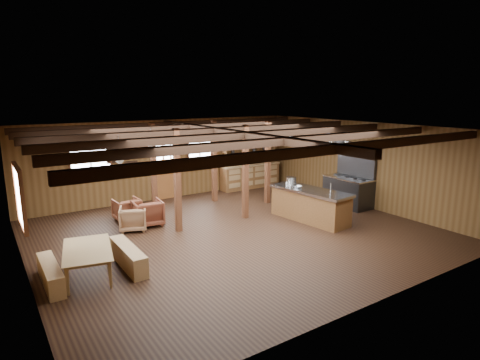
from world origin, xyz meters
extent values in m
cube|color=black|center=(0.00, 0.00, -0.01)|extent=(10.00, 9.00, 0.02)
cube|color=black|center=(0.00, 0.00, 2.81)|extent=(10.00, 9.00, 0.02)
cube|color=#513517|center=(-5.01, 0.00, 1.40)|extent=(0.02, 9.00, 2.80)
cube|color=#513517|center=(5.01, 0.00, 1.40)|extent=(0.02, 9.00, 2.80)
cube|color=#513517|center=(0.00, 4.51, 1.40)|extent=(10.00, 0.02, 2.80)
cube|color=#513517|center=(0.00, -4.51, 1.40)|extent=(10.00, 0.02, 2.80)
cube|color=black|center=(0.00, -3.50, 2.68)|extent=(9.80, 0.12, 0.18)
cube|color=black|center=(0.00, -2.00, 2.68)|extent=(9.80, 0.12, 0.18)
cube|color=black|center=(0.00, -0.50, 2.68)|extent=(9.80, 0.12, 0.18)
cube|color=black|center=(0.00, 1.00, 2.68)|extent=(9.80, 0.12, 0.18)
cube|color=black|center=(0.00, 2.50, 2.68)|extent=(9.80, 0.12, 0.18)
cube|color=black|center=(0.00, 3.80, 2.68)|extent=(9.80, 0.12, 0.18)
cube|color=black|center=(0.00, 0.00, 2.68)|extent=(0.18, 8.82, 0.18)
cube|color=#472514|center=(-1.20, 1.00, 1.40)|extent=(0.15, 0.15, 2.80)
cube|color=#472514|center=(-1.00, 3.20, 1.40)|extent=(0.15, 0.15, 2.80)
cube|color=#472514|center=(1.00, 1.00, 1.40)|extent=(0.15, 0.15, 2.80)
cube|color=#472514|center=(1.20, 3.20, 1.40)|extent=(0.15, 0.15, 2.80)
cube|color=#472514|center=(2.60, 2.00, 1.40)|extent=(0.15, 0.15, 2.80)
cube|color=brown|center=(0.00, 4.45, 0.55)|extent=(0.90, 0.06, 1.10)
cube|color=#472514|center=(-0.48, 4.45, 1.05)|extent=(0.06, 0.08, 2.10)
cube|color=#472514|center=(0.48, 4.45, 1.05)|extent=(0.06, 0.08, 2.10)
cube|color=#472514|center=(0.00, 4.45, 2.12)|extent=(1.02, 0.08, 0.06)
cube|color=white|center=(0.00, 4.45, 1.55)|extent=(0.84, 0.02, 0.90)
cube|color=white|center=(-2.60, 4.46, 1.60)|extent=(1.20, 0.02, 1.20)
cube|color=#472514|center=(-2.60, 4.46, 1.60)|extent=(1.32, 0.06, 1.32)
cube|color=white|center=(1.30, 4.46, 1.60)|extent=(0.90, 0.02, 1.20)
cube|color=#472514|center=(1.30, 4.46, 1.60)|extent=(1.02, 0.06, 1.32)
cube|color=white|center=(-4.96, 0.50, 1.60)|extent=(0.02, 1.20, 1.20)
cube|color=#472514|center=(-4.96, 0.50, 1.60)|extent=(0.14, 1.24, 1.32)
cube|color=silver|center=(-1.30, 4.46, 1.80)|extent=(0.50, 0.03, 0.40)
cube|color=black|center=(-1.30, 4.45, 1.80)|extent=(0.55, 0.02, 0.45)
cube|color=silver|center=(-1.90, 4.46, 1.70)|extent=(0.35, 0.03, 0.45)
cube|color=black|center=(-1.90, 4.45, 1.70)|extent=(0.40, 0.02, 0.50)
cube|color=silver|center=(-1.30, 4.46, 1.30)|extent=(0.40, 0.03, 0.30)
cube|color=black|center=(-1.30, 4.45, 1.30)|extent=(0.45, 0.02, 0.35)
cube|color=brown|center=(3.40, 4.20, 0.45)|extent=(2.50, 0.55, 0.90)
cube|color=#9B7846|center=(3.40, 4.18, 0.93)|extent=(2.55, 0.60, 0.06)
cube|color=brown|center=(3.40, 4.25, 1.40)|extent=(2.30, 0.35, 0.04)
cube|color=brown|center=(3.40, 4.25, 1.75)|extent=(2.30, 0.35, 0.04)
cube|color=brown|center=(3.40, 4.25, 2.10)|extent=(2.30, 0.35, 0.04)
cube|color=brown|center=(2.25, 4.25, 1.75)|extent=(0.04, 0.35, 1.40)
cube|color=brown|center=(4.55, 4.25, 1.75)|extent=(0.04, 0.35, 1.40)
cylinder|color=#303133|center=(-3.00, 0.00, 2.58)|extent=(0.02, 0.02, 0.45)
cone|color=silver|center=(-3.00, 0.00, 2.25)|extent=(0.36, 0.36, 0.22)
cylinder|color=#303133|center=(-1.50, 2.00, 2.58)|extent=(0.02, 0.02, 0.45)
cone|color=silver|center=(-1.50, 2.00, 2.25)|extent=(0.36, 0.36, 0.22)
cylinder|color=#303133|center=(3.04, 0.30, 2.55)|extent=(0.04, 3.00, 0.04)
cylinder|color=#303133|center=(3.07, -1.05, 2.47)|extent=(0.01, 0.01, 0.16)
cylinder|color=silver|center=(3.07, -1.05, 2.32)|extent=(0.20, 0.20, 0.14)
cylinder|color=#303133|center=(3.10, -0.75, 2.47)|extent=(0.01, 0.01, 0.16)
cylinder|color=#303133|center=(3.10, -0.75, 2.32)|extent=(0.27, 0.27, 0.14)
cylinder|color=#303133|center=(3.10, -0.45, 2.44)|extent=(0.01, 0.01, 0.21)
cylinder|color=silver|center=(3.10, -0.45, 2.27)|extent=(0.27, 0.27, 0.14)
cylinder|color=#303133|center=(2.99, -0.15, 2.42)|extent=(0.01, 0.01, 0.26)
cylinder|color=#303133|center=(2.99, -0.15, 2.22)|extent=(0.20, 0.20, 0.14)
cylinder|color=#303133|center=(3.00, 0.15, 2.47)|extent=(0.01, 0.01, 0.17)
cylinder|color=silver|center=(3.00, 0.15, 2.31)|extent=(0.21, 0.21, 0.14)
cylinder|color=#303133|center=(3.08, 0.45, 2.43)|extent=(0.01, 0.01, 0.23)
cylinder|color=#303133|center=(3.08, 0.45, 2.25)|extent=(0.22, 0.22, 0.14)
cylinder|color=#303133|center=(3.02, 0.75, 2.43)|extent=(0.01, 0.01, 0.25)
cylinder|color=silver|center=(3.02, 0.75, 2.23)|extent=(0.26, 0.26, 0.14)
cylinder|color=#303133|center=(3.06, 1.05, 2.44)|extent=(0.01, 0.01, 0.23)
cylinder|color=#303133|center=(3.06, 1.05, 2.25)|extent=(0.28, 0.28, 0.14)
cylinder|color=#303133|center=(3.06, 1.35, 2.47)|extent=(0.01, 0.01, 0.17)
cylinder|color=silver|center=(3.06, 1.35, 2.31)|extent=(0.18, 0.18, 0.14)
cylinder|color=#303133|center=(3.01, 1.65, 2.41)|extent=(0.01, 0.01, 0.28)
cylinder|color=#303133|center=(3.01, 1.65, 2.20)|extent=(0.25, 0.25, 0.14)
cube|color=brown|center=(2.45, -0.27, 0.43)|extent=(1.08, 2.48, 0.86)
cube|color=silver|center=(2.45, -0.27, 0.90)|extent=(1.17, 2.59, 0.08)
cylinder|color=#303133|center=(2.45, -0.87, 0.90)|extent=(0.44, 0.44, 0.06)
cylinder|color=silver|center=(2.65, -0.87, 1.05)|extent=(0.03, 0.03, 0.30)
cube|color=#9B7846|center=(3.00, -0.66, 0.22)|extent=(0.59, 0.52, 0.44)
cube|color=#303133|center=(4.60, 0.18, 0.47)|extent=(0.83, 1.56, 0.93)
cube|color=silver|center=(4.60, 0.18, 0.95)|extent=(0.85, 1.58, 0.04)
cube|color=#303133|center=(4.92, 0.18, 1.50)|extent=(0.12, 1.56, 1.04)
cube|color=silver|center=(4.80, 0.18, 2.02)|extent=(0.40, 1.66, 0.05)
imported|color=olive|center=(-3.90, -0.52, 0.29)|extent=(1.24, 1.81, 0.58)
cube|color=#9B7846|center=(-4.65, -0.52, 0.21)|extent=(0.29, 1.56, 0.43)
cube|color=#9B7846|center=(-3.11, -0.52, 0.23)|extent=(0.31, 1.67, 0.46)
imported|color=brown|center=(-2.07, 2.71, 0.33)|extent=(0.73, 0.75, 0.66)
imported|color=brown|center=(-1.73, 1.92, 0.37)|extent=(0.86, 0.88, 0.74)
imported|color=brown|center=(-2.21, 1.75, 0.33)|extent=(0.92, 0.93, 0.66)
cylinder|color=silver|center=(2.53, 0.70, 1.04)|extent=(0.32, 0.32, 0.19)
imported|color=silver|center=(2.27, 0.09, 0.97)|extent=(0.25, 0.25, 0.06)
camera|label=1|loc=(-5.57, -8.64, 3.67)|focal=30.00mm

